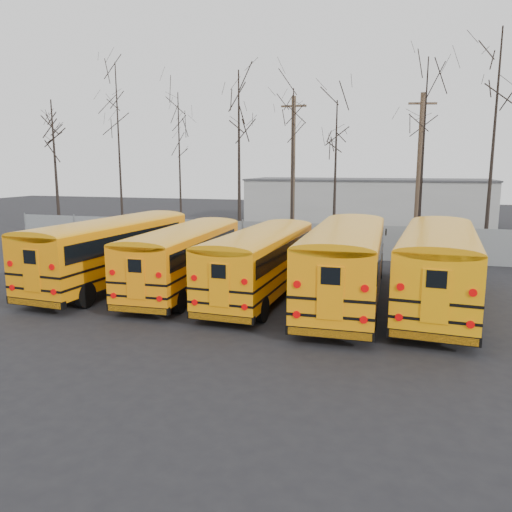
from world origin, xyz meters
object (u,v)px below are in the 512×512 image
(bus_c, at_px, (262,257))
(bus_e, at_px, (438,260))
(utility_pole_left, at_px, (293,168))
(utility_pole_right, at_px, (419,171))
(bus_b, at_px, (186,253))
(bus_a, at_px, (114,246))
(bus_d, at_px, (346,257))

(bus_c, xyz_separation_m, bus_e, (6.76, 0.28, 0.17))
(utility_pole_left, relative_size, utility_pole_right, 1.04)
(bus_e, distance_m, utility_pole_right, 14.25)
(bus_b, distance_m, bus_e, 10.17)
(bus_c, bearing_deg, bus_e, 4.71)
(utility_pole_right, bearing_deg, bus_b, -139.03)
(bus_e, bearing_deg, bus_a, -174.92)
(bus_b, relative_size, bus_e, 0.90)
(bus_e, bearing_deg, bus_c, -173.34)
(bus_a, bearing_deg, bus_c, 3.09)
(bus_d, relative_size, utility_pole_left, 1.12)
(utility_pole_right, bearing_deg, bus_e, -102.55)
(utility_pole_left, bearing_deg, bus_b, -96.35)
(bus_a, relative_size, utility_pole_right, 1.14)
(bus_a, xyz_separation_m, bus_e, (13.63, 0.19, 0.04))
(bus_a, relative_size, bus_e, 0.98)
(bus_b, xyz_separation_m, utility_pole_right, (9.70, 14.08, 3.35))
(bus_c, bearing_deg, bus_a, -178.43)
(bus_e, xyz_separation_m, utility_pole_left, (-9.01, 16.07, 3.36))
(utility_pole_left, distance_m, utility_pole_right, 8.82)
(bus_d, relative_size, utility_pole_right, 1.17)
(bus_e, relative_size, utility_pole_right, 1.17)
(bus_e, xyz_separation_m, utility_pole_right, (-0.46, 13.89, 3.17))
(bus_b, xyz_separation_m, bus_e, (10.17, 0.20, 0.18))
(bus_c, relative_size, bus_e, 0.90)
(bus_a, bearing_deg, bus_b, 3.70)
(bus_e, bearing_deg, bus_b, -174.60)
(utility_pole_left, bearing_deg, bus_e, -63.00)
(bus_b, height_order, bus_d, bus_d)
(utility_pole_right, bearing_deg, bus_d, -115.90)
(bus_d, bearing_deg, bus_c, 176.22)
(bus_c, height_order, bus_e, bus_e)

